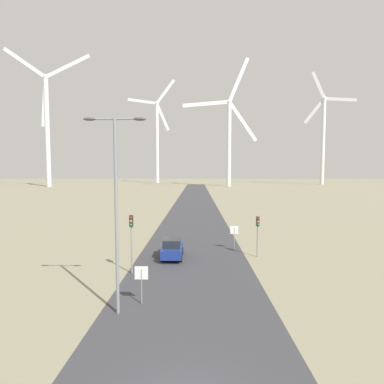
{
  "coord_description": "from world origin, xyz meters",
  "views": [
    {
      "loc": [
        0.43,
        -9.07,
        7.99
      ],
      "look_at": [
        0.0,
        19.42,
        5.97
      ],
      "focal_mm": 28.0,
      "sensor_mm": 36.0,
      "label": 1
    }
  ],
  "objects": [
    {
      "name": "stop_sign_far",
      "position": [
        4.27,
        20.94,
        1.69
      ],
      "size": [
        0.81,
        0.07,
        2.42
      ],
      "color": "gray",
      "rests_on": "ground"
    },
    {
      "name": "car_approaching",
      "position": [
        -1.78,
        17.91,
        0.91
      ],
      "size": [
        1.88,
        4.12,
        1.83
      ],
      "color": "navy",
      "rests_on": "ground"
    },
    {
      "name": "wind_turbine_far_left",
      "position": [
        -74.01,
        140.65,
        33.43
      ],
      "size": [
        42.56,
        2.6,
        68.53
      ],
      "color": "silver",
      "rests_on": "ground"
    },
    {
      "name": "wind_turbine_left",
      "position": [
        -25.97,
        192.37,
        31.87
      ],
      "size": [
        31.31,
        2.91,
        68.58
      ],
      "color": "silver",
      "rests_on": "ground"
    },
    {
      "name": "wind_turbine_right",
      "position": [
        74.96,
        169.82,
        30.14
      ],
      "size": [
        26.79,
        9.23,
        66.16
      ],
      "color": "silver",
      "rests_on": "ground"
    },
    {
      "name": "wind_turbine_center",
      "position": [
        17.16,
        146.89,
        27.69
      ],
      "size": [
        38.96,
        8.15,
        66.0
      ],
      "color": "silver",
      "rests_on": "ground"
    },
    {
      "name": "traffic_light_post_near_left",
      "position": [
        -4.61,
        13.69,
        3.33
      ],
      "size": [
        0.28,
        0.33,
        4.58
      ],
      "color": "gray",
      "rests_on": "ground"
    },
    {
      "name": "stop_sign_near",
      "position": [
        -2.85,
        8.33,
        1.62
      ],
      "size": [
        0.81,
        0.07,
        2.32
      ],
      "color": "gray",
      "rests_on": "ground"
    },
    {
      "name": "road_surface",
      "position": [
        0.0,
        48.0,
        0.0
      ],
      "size": [
        10.0,
        240.0,
        0.01
      ],
      "color": "#38383D",
      "rests_on": "ground"
    },
    {
      "name": "streetlamp",
      "position": [
        -3.97,
        7.15,
        6.75
      ],
      "size": [
        3.4,
        0.32,
        10.87
      ],
      "color": "gray",
      "rests_on": "ground"
    },
    {
      "name": "traffic_light_post_near_right",
      "position": [
        6.09,
        18.32,
        2.78
      ],
      "size": [
        0.28,
        0.34,
        3.79
      ],
      "color": "gray",
      "rests_on": "ground"
    }
  ]
}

